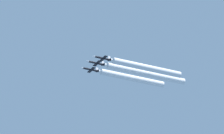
{
  "coord_description": "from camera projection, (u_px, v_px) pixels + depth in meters",
  "views": [
    {
      "loc": [
        -383.86,
        178.14,
        2.65
      ],
      "look_at": [
        -0.25,
        -9.52,
        207.37
      ],
      "focal_mm": 135.34,
      "sensor_mm": 36.0,
      "label": 1
    }
  ],
  "objects": [
    {
      "name": "jet_far_left",
      "position": [
        102.0,
        58.0,
        464.04
      ],
      "size": [
        7.76,
        11.3,
        2.72
      ],
      "color": "black"
    },
    {
      "name": "smoke_trail_center",
      "position": [
        131.0,
        78.0,
        485.87
      ],
      "size": [
        3.55,
        41.82,
        3.55
      ],
      "color": "white"
    },
    {
      "name": "smoke_trail_far_left",
      "position": [
        146.0,
        68.0,
        474.85
      ],
      "size": [
        3.55,
        44.3,
        3.55
      ],
      "color": "white"
    },
    {
      "name": "jet_inner_left",
      "position": [
        96.0,
        63.0,
        469.35
      ],
      "size": [
        7.76,
        11.3,
        2.72
      ],
      "color": "black"
    },
    {
      "name": "smoke_trail_inner_left",
      "position": [
        145.0,
        73.0,
        481.61
      ],
      "size": [
        3.55,
        51.61,
        3.55
      ],
      "color": "white"
    },
    {
      "name": "jet_center",
      "position": [
        90.0,
        69.0,
        475.54
      ],
      "size": [
        7.76,
        11.3,
        2.72
      ],
      "color": "black"
    }
  ]
}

